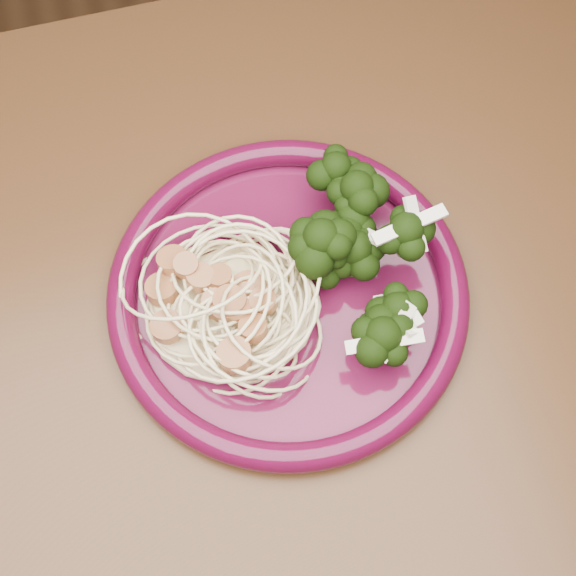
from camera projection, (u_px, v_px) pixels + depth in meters
The scene contains 6 objects.
dining_table at pixel (197, 431), 0.70m from camera, with size 1.20×0.80×0.75m.
dinner_plate at pixel (288, 293), 0.64m from camera, with size 0.32×0.32×0.02m.
spaghetti_pile at pixel (233, 308), 0.62m from camera, with size 0.13×0.12×0.03m, color beige.
scallop_cluster at pixel (230, 289), 0.59m from camera, with size 0.12×0.12×0.04m, color #AE7146, non-canonical shape.
broccoli_pile at pixel (355, 255), 0.63m from camera, with size 0.10×0.16×0.05m, color black.
onion_garnish at pixel (358, 235), 0.59m from camera, with size 0.07×0.10×0.05m, color beige, non-canonical shape.
Camera 1 is at (0.03, -0.20, 1.34)m, focal length 50.00 mm.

